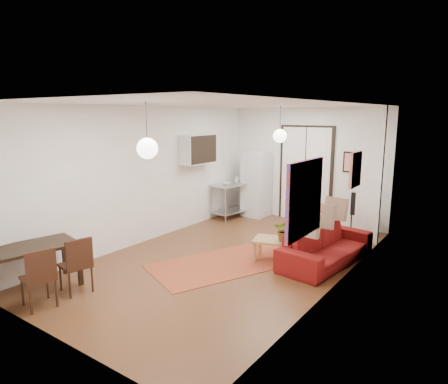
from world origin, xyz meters
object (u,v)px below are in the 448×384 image
Objects in this scene: dining_chair_near at (80,258)px; dining_chair_far at (43,271)px; kitchen_counter at (233,195)px; black_side_chair at (364,208)px; sofa at (326,246)px; fridge at (256,184)px; dining_table at (31,251)px; coffee_table at (279,243)px.

dining_chair_near and dining_chair_far have the same top height.
kitchen_counter is 3.34m from black_side_chair.
dining_chair_far is at bearing 12.33° from dining_chair_near.
sofa is at bearing -20.46° from kitchen_counter.
fridge reaches higher than dining_chair_near.
dining_chair_far is at bearing -15.67° from dining_table.
kitchen_counter reaches higher than dining_table.
dining_chair_far reaches higher than dining_table.
dining_table is (-0.45, -6.04, -0.24)m from fridge.
kitchen_counter is 1.30× the size of black_side_chair.
dining_chair_near is at bearing -75.36° from kitchen_counter.
black_side_chair is (3.30, 6.14, -0.06)m from dining_table.
kitchen_counter is 1.43× the size of dining_chair_far.
black_side_chair reaches higher than dining_chair_far.
fridge is (0.44, 0.47, 0.28)m from kitchen_counter.
coffee_table is 0.74× the size of dining_table.
dining_table is at bearing -41.54° from dining_chair_near.
coffee_table is 0.60× the size of fridge.
dining_table is 1.60× the size of dining_chair_far.
fridge is 1.96× the size of dining_chair_near.
fridge is 6.22m from dining_chair_far.
dining_table is at bearing 60.53° from black_side_chair.
dining_chair_near is 1.00× the size of dining_chair_far.
black_side_chair is (2.70, 5.70, 0.06)m from dining_chair_near.
coffee_table is at bearing 127.01° from sofa.
dining_chair_far is at bearing -76.05° from kitchen_counter.
dining_chair_far is (-2.72, -3.95, 0.19)m from sofa.
black_side_chair reaches higher than dining_table.
fridge is 1.78× the size of black_side_chair.
dining_chair_near is at bearing -167.67° from dining_chair_far.
sofa is 3.78m from kitchen_counter.
sofa is 3.70m from fridge.
dining_table is 0.64m from dining_chair_far.
dining_chair_near is (-2.72, -3.34, 0.19)m from sofa.
dining_chair_near is at bearing -124.08° from coffee_table.
coffee_table is 4.22m from dining_table.
kitchen_counter is 5.17m from dining_chair_near.
dining_chair_far is (0.60, -0.17, -0.13)m from dining_table.
dining_table reaches higher than coffee_table.
dining_table is (-3.32, -3.78, 0.32)m from sofa.
sofa is at bearing 89.25° from black_side_chair.
dining_table is 1.60× the size of dining_chair_near.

